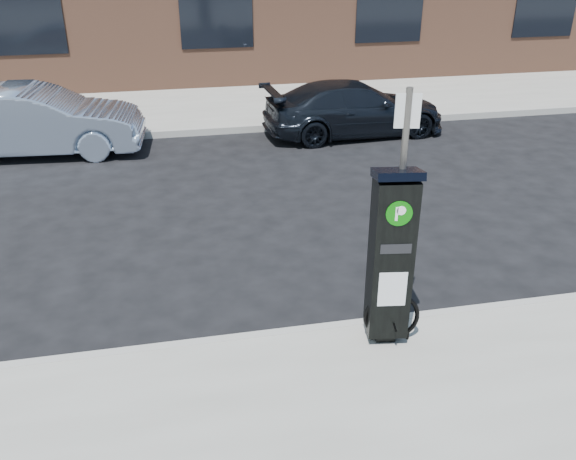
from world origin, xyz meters
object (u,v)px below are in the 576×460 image
object	(u,v)px
parking_kiosk	(391,255)
sign_pole	(398,223)
bike_rack	(391,317)
car_dark	(354,108)
car_silver	(36,121)

from	to	relation	value
parking_kiosk	sign_pole	bearing A→B (deg)	45.46
sign_pole	bike_rack	bearing A→B (deg)	-88.88
parking_kiosk	sign_pole	size ratio (longest dim) A/B	0.73
car_dark	parking_kiosk	bearing A→B (deg)	161.70
bike_rack	car_silver	bearing A→B (deg)	131.87
bike_rack	car_dark	world-z (taller)	car_dark
car_dark	car_silver	bearing A→B (deg)	86.36
parking_kiosk	car_dark	world-z (taller)	parking_kiosk
sign_pole	car_dark	xyz separation A→B (m)	(1.96, 7.70, -0.93)
car_silver	sign_pole	bearing A→B (deg)	-143.34
car_dark	bike_rack	bearing A→B (deg)	162.13
parking_kiosk	car_silver	world-z (taller)	parking_kiosk
parking_kiosk	car_dark	size ratio (longest dim) A/B	0.49
sign_pole	car_dark	world-z (taller)	sign_pole
sign_pole	parking_kiosk	bearing A→B (deg)	-130.79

